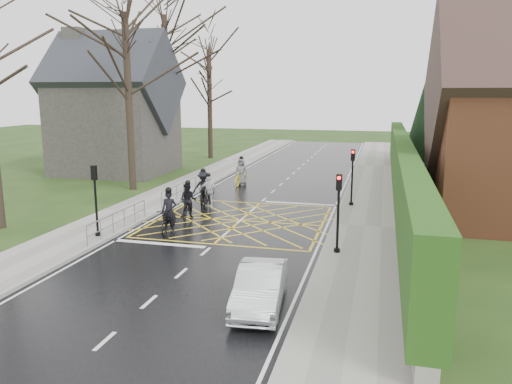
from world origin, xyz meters
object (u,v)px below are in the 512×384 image
at_px(cyclist_back, 188,204).
at_px(car, 260,287).
at_px(cyclist_front, 208,194).
at_px(cyclist_rear, 169,218).
at_px(cyclist_lead, 241,175).
at_px(cyclist_mid, 203,191).

relative_size(cyclist_back, car, 0.53).
height_order(cyclist_front, car, cyclist_front).
height_order(cyclist_rear, cyclist_lead, cyclist_rear).
relative_size(cyclist_rear, car, 0.59).
height_order(cyclist_rear, cyclist_front, cyclist_rear).
distance_m(cyclist_front, car, 13.26).
height_order(cyclist_rear, car, cyclist_rear).
bearing_deg(cyclist_rear, cyclist_back, 84.00).
xyz_separation_m(cyclist_mid, car, (6.35, -12.42, -0.13)).
bearing_deg(cyclist_back, cyclist_lead, 80.98).
height_order(cyclist_front, cyclist_lead, cyclist_lead).
relative_size(cyclist_back, cyclist_mid, 0.88).
bearing_deg(car, cyclist_back, 116.77).
bearing_deg(cyclist_back, cyclist_rear, -94.78).
height_order(cyclist_back, car, cyclist_back).
xyz_separation_m(cyclist_back, cyclist_lead, (0.14, 9.24, -0.04)).
xyz_separation_m(cyclist_rear, cyclist_mid, (-0.47, 5.74, 0.08)).
relative_size(cyclist_mid, car, 0.60).
relative_size(cyclist_rear, cyclist_back, 1.13).
bearing_deg(cyclist_back, cyclist_mid, 87.67).
bearing_deg(cyclist_back, cyclist_front, 77.86).
bearing_deg(cyclist_rear, cyclist_lead, 80.72).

